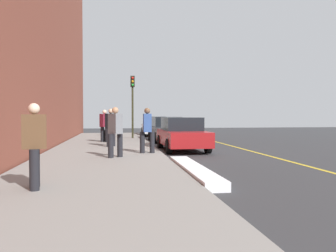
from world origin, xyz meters
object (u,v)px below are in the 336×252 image
object	(u,v)px
parked_car_red	(182,134)
rolling_suitcase	(106,136)
pedestrian_brown_coat	(34,143)
pedestrian_burgundy_coat	(105,125)
parked_car_white	(154,126)
pedestrian_blue_coat	(147,129)
pedestrian_grey_coat	(115,131)
parked_car_charcoal	(166,129)
traffic_light_pole	(133,96)
pedestrian_black_coat	(111,126)

from	to	relation	value
parked_car_red	rolling_suitcase	bearing A→B (deg)	-138.39
pedestrian_brown_coat	rolling_suitcase	distance (m)	12.49
pedestrian_burgundy_coat	rolling_suitcase	distance (m)	0.73
parked_car_white	pedestrian_blue_coat	world-z (taller)	pedestrian_blue_coat
pedestrian_brown_coat	pedestrian_grey_coat	world-z (taller)	pedestrian_grey_coat
parked_car_white	parked_car_charcoal	world-z (taller)	same
pedestrian_blue_coat	traffic_light_pole	bearing A→B (deg)	-179.04
pedestrian_grey_coat	pedestrian_blue_coat	size ratio (longest dim) A/B	1.00
parked_car_white	pedestrian_brown_coat	xyz separation A→B (m)	(19.74, -4.56, 0.30)
pedestrian_burgundy_coat	pedestrian_black_coat	world-z (taller)	pedestrian_black_coat
pedestrian_blue_coat	parked_car_charcoal	bearing A→B (deg)	166.50
parked_car_charcoal	rolling_suitcase	size ratio (longest dim) A/B	4.57
pedestrian_brown_coat	pedestrian_blue_coat	distance (m)	6.78
rolling_suitcase	parked_car_white	bearing A→B (deg)	154.28
pedestrian_burgundy_coat	pedestrian_black_coat	distance (m)	2.83
parked_car_white	traffic_light_pole	bearing A→B (deg)	-22.05
pedestrian_grey_coat	parked_car_red	bearing A→B (deg)	139.10
parked_car_charcoal	pedestrian_burgundy_coat	world-z (taller)	pedestrian_burgundy_coat
pedestrian_black_coat	pedestrian_grey_coat	bearing A→B (deg)	2.84
rolling_suitcase	traffic_light_pole	bearing A→B (deg)	148.11
pedestrian_brown_coat	pedestrian_blue_coat	world-z (taller)	pedestrian_blue_coat
parked_car_red	parked_car_charcoal	bearing A→B (deg)	179.33
pedestrian_blue_coat	traffic_light_pole	world-z (taller)	traffic_light_pole
pedestrian_brown_coat	parked_car_red	bearing A→B (deg)	151.45
parked_car_white	parked_car_charcoal	bearing A→B (deg)	0.98
pedestrian_black_coat	traffic_light_pole	world-z (taller)	traffic_light_pole
parked_car_red	traffic_light_pole	size ratio (longest dim) A/B	1.09
parked_car_red	traffic_light_pole	xyz separation A→B (m)	(-6.58, -1.95, 2.10)
pedestrian_blue_coat	pedestrian_black_coat	bearing A→B (deg)	-155.04
parked_car_charcoal	pedestrian_brown_coat	world-z (taller)	pedestrian_brown_coat
pedestrian_brown_coat	pedestrian_blue_coat	size ratio (longest dim) A/B	0.97
parked_car_white	traffic_light_pole	xyz separation A→B (m)	(4.72, -1.91, 2.10)
pedestrian_burgundy_coat	parked_car_charcoal	bearing A→B (deg)	117.16
parked_car_red	traffic_light_pole	distance (m)	7.18
pedestrian_burgundy_coat	pedestrian_brown_coat	bearing A→B (deg)	-4.64
pedestrian_black_coat	rolling_suitcase	xyz separation A→B (m)	(-3.18, -0.32, -0.62)
pedestrian_brown_coat	traffic_light_pole	bearing A→B (deg)	170.02
pedestrian_grey_coat	pedestrian_black_coat	size ratio (longest dim) A/B	0.99
rolling_suitcase	pedestrian_grey_coat	bearing A→B (deg)	4.10
pedestrian_brown_coat	pedestrian_grey_coat	size ratio (longest dim) A/B	0.97
pedestrian_grey_coat	pedestrian_burgundy_coat	bearing A→B (deg)	-175.20
parked_car_charcoal	pedestrian_grey_coat	xyz separation A→B (m)	(8.99, -3.08, 0.32)
pedestrian_grey_coat	rolling_suitcase	size ratio (longest dim) A/B	1.76
pedestrian_burgundy_coat	pedestrian_black_coat	xyz separation A→B (m)	(2.80, 0.38, 0.00)
parked_car_white	pedestrian_blue_coat	bearing A→B (deg)	-7.41
parked_car_charcoal	pedestrian_grey_coat	bearing A→B (deg)	-18.92
pedestrian_burgundy_coat	traffic_light_pole	size ratio (longest dim) A/B	0.44
traffic_light_pole	rolling_suitcase	xyz separation A→B (m)	(2.58, -1.61, -2.38)
pedestrian_burgundy_coat	pedestrian_blue_coat	bearing A→B (deg)	17.15
pedestrian_grey_coat	rolling_suitcase	bearing A→B (deg)	-175.90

